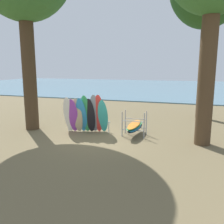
{
  "coord_description": "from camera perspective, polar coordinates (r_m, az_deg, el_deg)",
  "views": [
    {
      "loc": [
        4.32,
        -10.44,
        3.44
      ],
      "look_at": [
        0.43,
        1.21,
        1.1
      ],
      "focal_mm": 38.59,
      "sensor_mm": 36.0,
      "label": 1
    }
  ],
  "objects": [
    {
      "name": "ground_plane",
      "position": [
        11.81,
        -3.86,
        -6.17
      ],
      "size": [
        80.0,
        80.0,
        0.0
      ],
      "primitive_type": "plane",
      "color": "brown"
    },
    {
      "name": "board_storage_rack",
      "position": [
        12.12,
        5.42,
        -3.32
      ],
      "size": [
        1.15,
        2.13,
        1.25
      ],
      "color": "#9EA0A5",
      "rests_on": "ground"
    },
    {
      "name": "leaning_board_pile",
      "position": [
        12.48,
        -6.2,
        -0.71
      ],
      "size": [
        2.39,
        1.42,
        2.08
      ],
      "color": "white",
      "rests_on": "ground"
    },
    {
      "name": "lake_water",
      "position": [
        41.2,
        12.44,
        5.82
      ],
      "size": [
        80.0,
        36.0,
        0.1
      ],
      "primitive_type": "cube",
      "color": "slate",
      "rests_on": "ground"
    }
  ]
}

